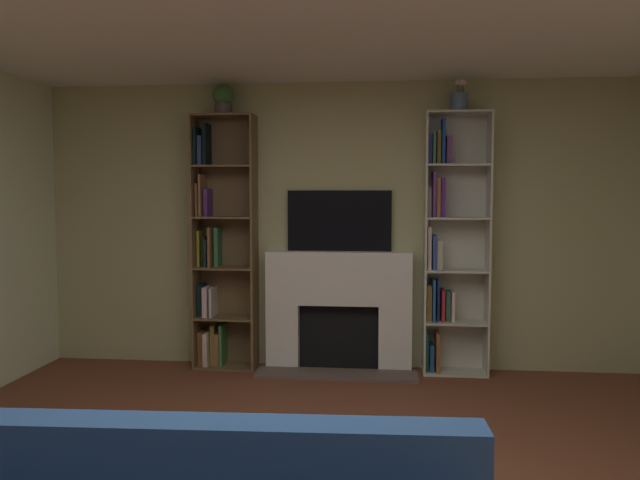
% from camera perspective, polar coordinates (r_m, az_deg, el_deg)
% --- Properties ---
extents(wall_back_accent, '(5.53, 0.06, 2.58)m').
position_cam_1_polar(wall_back_accent, '(5.70, 1.83, 1.31)').
color(wall_back_accent, tan).
rests_on(wall_back_accent, ground_plane).
extents(fireplace, '(1.40, 0.50, 1.06)m').
position_cam_1_polar(fireplace, '(5.65, 1.72, -6.22)').
color(fireplace, white).
rests_on(fireplace, ground_plane).
extents(tv, '(0.93, 0.06, 0.55)m').
position_cam_1_polar(tv, '(5.64, 1.79, 1.77)').
color(tv, black).
rests_on(tv, fireplace).
extents(bookshelf_left, '(0.56, 0.29, 2.28)m').
position_cam_1_polar(bookshelf_left, '(5.76, -9.13, -1.01)').
color(bookshelf_left, brown).
rests_on(bookshelf_left, ground_plane).
extents(bookshelf_right, '(0.56, 0.28, 2.28)m').
position_cam_1_polar(bookshelf_right, '(5.59, 11.63, -0.41)').
color(bookshelf_right, beige).
rests_on(bookshelf_right, ground_plane).
extents(potted_plant, '(0.19, 0.19, 0.27)m').
position_cam_1_polar(potted_plant, '(5.74, -8.81, 12.66)').
color(potted_plant, '#54494F').
rests_on(potted_plant, bookshelf_left).
extents(vase_with_flowers, '(0.15, 0.15, 0.28)m').
position_cam_1_polar(vase_with_flowers, '(5.59, 12.56, 12.35)').
color(vase_with_flowers, '#4E6C96').
rests_on(vase_with_flowers, bookshelf_right).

